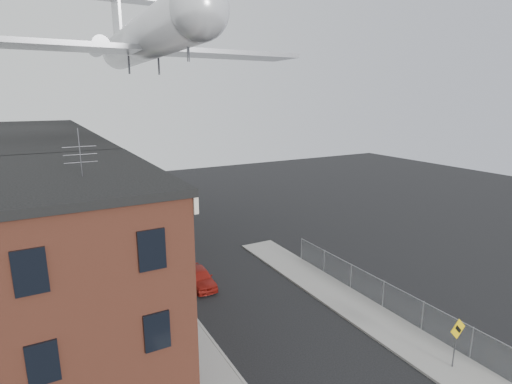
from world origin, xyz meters
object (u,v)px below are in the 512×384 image
(car_near, at_px, (200,277))
(airplane, at_px, (144,39))
(utility_pole, at_px, (134,215))
(street_tree, at_px, (115,201))
(car_far, at_px, (128,218))
(car_mid, at_px, (154,250))
(warning_sign, at_px, (457,335))

(car_near, relative_size, airplane, 0.13)
(airplane, bearing_deg, utility_pole, -115.50)
(car_near, bearing_deg, airplane, 92.61)
(car_near, bearing_deg, street_tree, 104.33)
(car_near, bearing_deg, car_far, 96.82)
(car_mid, xyz_separation_m, car_far, (-0.00, 10.23, 0.07))
(utility_pole, bearing_deg, car_mid, 52.73)
(warning_sign, xyz_separation_m, street_tree, (-10.87, 28.95, 1.57))
(street_tree, relative_size, car_mid, 1.38)
(warning_sign, height_order, utility_pole, utility_pole)
(car_near, xyz_separation_m, car_mid, (-1.43, 6.98, -0.06))
(utility_pole, xyz_separation_m, street_tree, (0.33, 9.92, -1.22))
(street_tree, xyz_separation_m, airplane, (3.00, -2.96, 14.65))
(car_far, bearing_deg, utility_pole, -96.74)
(utility_pole, relative_size, car_near, 2.26)
(street_tree, xyz_separation_m, car_near, (3.10, -14.28, -2.77))
(warning_sign, distance_m, utility_pole, 22.25)
(car_far, bearing_deg, car_mid, -87.90)
(warning_sign, distance_m, car_mid, 23.56)
(car_mid, bearing_deg, car_near, -75.35)
(utility_pole, distance_m, car_mid, 5.23)
(car_mid, xyz_separation_m, airplane, (1.32, 4.34, 17.48))
(utility_pole, relative_size, airplane, 0.30)
(airplane, bearing_deg, car_near, -89.47)
(utility_pole, relative_size, car_mid, 2.40)
(street_tree, distance_m, car_far, 4.37)
(car_mid, relative_size, car_far, 0.80)
(warning_sign, height_order, airplane, airplane)
(car_far, xyz_separation_m, airplane, (1.32, -5.90, 17.41))
(car_far, relative_size, airplane, 0.16)
(car_near, distance_m, car_mid, 7.13)
(street_tree, relative_size, car_far, 1.10)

